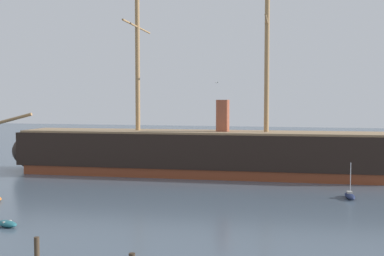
{
  "coord_description": "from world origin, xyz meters",
  "views": [
    {
      "loc": [
        17.85,
        -25.02,
        12.15
      ],
      "look_at": [
        1.93,
        37.12,
        8.49
      ],
      "focal_mm": 44.36,
      "sensor_mm": 36.0,
      "label": 1
    }
  ],
  "objects_px": {
    "dinghy_foreground_left": "(7,224)",
    "seagull_in_flight": "(217,82)",
    "motorboat_distant_centre": "(235,161)",
    "mooring_piling_left_pair": "(37,249)",
    "tall_ship": "(200,152)",
    "sailboat_alongside_stern": "(350,196)"
  },
  "relations": [
    {
      "from": "tall_ship",
      "to": "sailboat_alongside_stern",
      "type": "bearing_deg",
      "value": -31.16
    },
    {
      "from": "tall_ship",
      "to": "seagull_in_flight",
      "type": "xyz_separation_m",
      "value": [
        6.36,
        -18.08,
        10.64
      ]
    },
    {
      "from": "tall_ship",
      "to": "motorboat_distant_centre",
      "type": "bearing_deg",
      "value": 76.85
    },
    {
      "from": "motorboat_distant_centre",
      "to": "mooring_piling_left_pair",
      "type": "height_order",
      "value": "mooring_piling_left_pair"
    },
    {
      "from": "sailboat_alongside_stern",
      "to": "motorboat_distant_centre",
      "type": "distance_m",
      "value": 33.74
    },
    {
      "from": "tall_ship",
      "to": "mooring_piling_left_pair",
      "type": "height_order",
      "value": "tall_ship"
    },
    {
      "from": "tall_ship",
      "to": "dinghy_foreground_left",
      "type": "bearing_deg",
      "value": -106.74
    },
    {
      "from": "sailboat_alongside_stern",
      "to": "mooring_piling_left_pair",
      "type": "bearing_deg",
      "value": -129.36
    },
    {
      "from": "dinghy_foreground_left",
      "to": "mooring_piling_left_pair",
      "type": "height_order",
      "value": "mooring_piling_left_pair"
    },
    {
      "from": "sailboat_alongside_stern",
      "to": "seagull_in_flight",
      "type": "relative_size",
      "value": 4.29
    },
    {
      "from": "sailboat_alongside_stern",
      "to": "dinghy_foreground_left",
      "type": "bearing_deg",
      "value": -146.19
    },
    {
      "from": "tall_ship",
      "to": "mooring_piling_left_pair",
      "type": "bearing_deg",
      "value": -93.13
    },
    {
      "from": "seagull_in_flight",
      "to": "mooring_piling_left_pair",
      "type": "bearing_deg",
      "value": -108.87
    },
    {
      "from": "tall_ship",
      "to": "sailboat_alongside_stern",
      "type": "height_order",
      "value": "tall_ship"
    },
    {
      "from": "seagull_in_flight",
      "to": "dinghy_foreground_left",
      "type": "bearing_deg",
      "value": -134.18
    },
    {
      "from": "dinghy_foreground_left",
      "to": "seagull_in_flight",
      "type": "distance_m",
      "value": 28.28
    },
    {
      "from": "dinghy_foreground_left",
      "to": "tall_ship",
      "type": "bearing_deg",
      "value": 73.26
    },
    {
      "from": "motorboat_distant_centre",
      "to": "seagull_in_flight",
      "type": "distance_m",
      "value": 35.38
    },
    {
      "from": "dinghy_foreground_left",
      "to": "motorboat_distant_centre",
      "type": "bearing_deg",
      "value": 74.28
    },
    {
      "from": "tall_ship",
      "to": "motorboat_distant_centre",
      "type": "relative_size",
      "value": 16.59
    },
    {
      "from": "sailboat_alongside_stern",
      "to": "seagull_in_flight",
      "type": "xyz_separation_m",
      "value": [
        -15.99,
        -4.57,
        14.02
      ]
    },
    {
      "from": "tall_ship",
      "to": "dinghy_foreground_left",
      "type": "distance_m",
      "value": 37.4
    }
  ]
}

